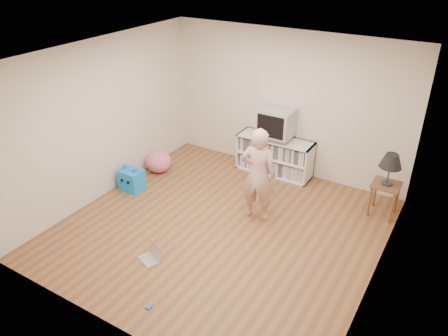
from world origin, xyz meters
The scene contains 13 objects.
ground centered at (0.00, 0.00, 0.00)m, with size 4.50×4.50×0.00m, color brown.
walls centered at (0.00, 0.00, 1.30)m, with size 4.52×4.52×2.60m.
ceiling centered at (0.00, 0.00, 2.60)m, with size 4.50×4.50×0.01m, color white.
media_unit centered at (-0.08, 2.04, 0.35)m, with size 1.40×0.45×0.70m.
dvd_deck centered at (-0.08, 2.02, 0.73)m, with size 0.45×0.35×0.07m, color gray.
crt_tv centered at (-0.08, 2.02, 1.02)m, with size 0.60×0.53×0.50m.
side_table centered at (1.99, 1.65, 0.42)m, with size 0.42×0.42×0.55m.
table_lamp centered at (1.99, 1.65, 0.94)m, with size 0.34×0.34×0.52m.
person centered at (0.32, 0.54, 0.76)m, with size 0.55×0.36×1.52m, color #DBA995.
laptop centered at (-0.44, -1.10, 0.06)m, with size 0.37×0.34×0.21m.
playing_cards centered at (0.10, -1.82, 0.01)m, with size 0.07×0.09×0.02m, color #4467B5.
plush_blue centered at (-1.95, 0.19, 0.19)m, with size 0.39×0.35×0.45m.
plush_pink centered at (-1.95, 0.94, 0.20)m, with size 0.48×0.48×0.41m, color #D76382.
Camera 1 is at (2.85, -4.64, 3.94)m, focal length 35.00 mm.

